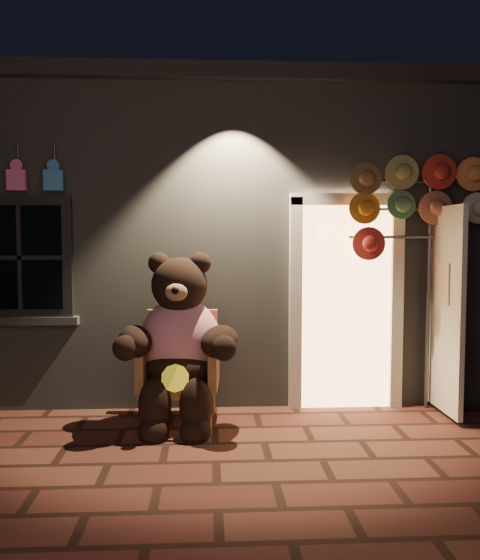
{
  "coord_description": "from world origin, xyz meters",
  "views": [
    {
      "loc": [
        -0.06,
        -4.5,
        1.74
      ],
      "look_at": [
        0.24,
        1.0,
        1.35
      ],
      "focal_mm": 38.0,
      "sensor_mm": 36.0,
      "label": 1
    }
  ],
  "objects": [
    {
      "name": "ground",
      "position": [
        0.0,
        0.0,
        0.0
      ],
      "size": [
        60.0,
        60.0,
        0.0
      ],
      "primitive_type": "plane",
      "color": "#592E22",
      "rests_on": "ground"
    },
    {
      "name": "shop_building",
      "position": [
        0.0,
        3.99,
        1.74
      ],
      "size": [
        7.3,
        5.95,
        3.51
      ],
      "color": "slate",
      "rests_on": "ground"
    },
    {
      "name": "wicker_armchair",
      "position": [
        -0.32,
        1.05,
        0.52
      ],
      "size": [
        0.76,
        0.69,
        1.04
      ],
      "rotation": [
        0.0,
        0.0,
        -0.07
      ],
      "color": "#A16B3E",
      "rests_on": "ground"
    },
    {
      "name": "teddy_bear",
      "position": [
        -0.33,
        0.92,
        0.77
      ],
      "size": [
        1.21,
        0.97,
        1.67
      ],
      "rotation": [
        0.0,
        0.0,
        -0.07
      ],
      "color": "red",
      "rests_on": "ground"
    },
    {
      "name": "hat_rack",
      "position": [
        2.0,
        1.28,
        2.09
      ],
      "size": [
        1.42,
        0.22,
        2.51
      ],
      "color": "#59595E",
      "rests_on": "ground"
    }
  ]
}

